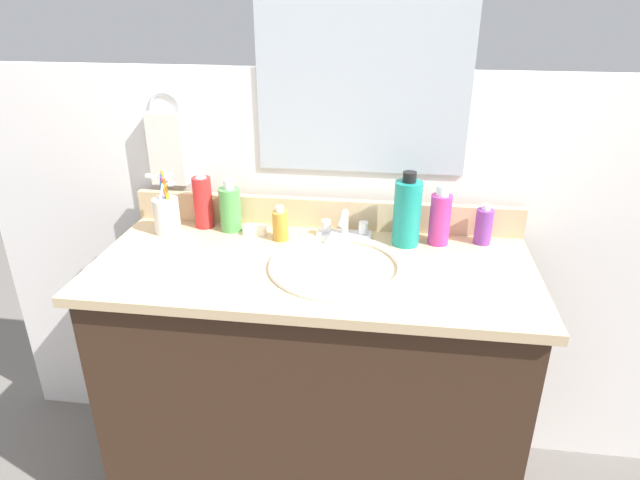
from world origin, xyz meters
The scene contains 17 objects.
vanity_cabinet centered at (0.00, 0.00, 0.41)m, with size 1.12×0.48×0.81m, color #382316.
countertop centered at (0.00, 0.00, 0.83)m, with size 1.17×0.52×0.03m, color #D1B284.
backsplash centered at (0.00, 0.25, 0.88)m, with size 1.17×0.02×0.09m, color #D1B284.
back_wall centered at (0.00, 0.31, 0.65)m, with size 2.27×0.04×1.30m, color white.
mirror_panel centered at (0.10, 0.29, 1.29)m, with size 0.60×0.01×0.56m, color #B2BCC6.
towel_ring centered at (-0.49, 0.29, 1.18)m, with size 0.10×0.10×0.01m, color silver.
hand_towel centered at (-0.49, 0.27, 1.06)m, with size 0.11×0.04×0.22m, color silver.
sink_basin centered at (0.07, -0.01, 0.81)m, with size 0.36×0.36×0.11m.
faucet centered at (0.07, 0.18, 0.87)m, with size 0.16×0.10×0.08m.
bottle_soap_pink centered at (0.34, 0.18, 0.92)m, with size 0.06×0.06×0.17m.
bottle_spray_red centered at (-0.36, 0.20, 0.92)m, with size 0.06×0.06×0.18m.
bottle_cream_purple centered at (0.46, 0.19, 0.89)m, with size 0.05×0.05×0.12m.
bottle_mouthwash_teal centered at (0.24, 0.16, 0.94)m, with size 0.08×0.08×0.21m.
bottle_oil_amber centered at (-0.11, 0.14, 0.89)m, with size 0.05×0.05×0.10m.
bottle_toner_green centered at (-0.28, 0.19, 0.91)m, with size 0.06×0.06×0.16m.
cup_white_ceramic centered at (-0.46, 0.15, 0.90)m, with size 0.08×0.08×0.20m.
soap_bar centered at (-0.20, 0.17, 0.85)m, with size 0.06×0.04×0.02m, color white.
Camera 1 is at (0.20, -1.29, 1.51)m, focal length 31.04 mm.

